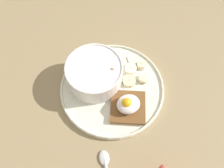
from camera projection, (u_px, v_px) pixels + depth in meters
ground_plane at (112, 91)px, 60.31cm from camera, size 120.00×120.00×2.00cm
plate at (112, 88)px, 58.70cm from camera, size 27.87×27.87×1.60cm
oatmeal_bowl at (95, 73)px, 56.47cm from camera, size 14.70×14.70×6.73cm
toast_slice at (128, 107)px, 55.26cm from camera, size 11.47×11.47×1.23cm
poached_egg at (128, 104)px, 53.41cm from camera, size 5.83×5.10×3.56cm
banana_slice_front at (141, 65)px, 60.82cm from camera, size 2.93×3.07×1.65cm
banana_slice_left at (129, 81)px, 58.75cm from camera, size 4.17×4.11×1.36cm
banana_slice_back at (122, 62)px, 61.26cm from camera, size 3.97×3.92×1.61cm
banana_slice_right at (143, 79)px, 58.96cm from camera, size 4.02×3.98×1.60cm
banana_slice_inner at (131, 69)px, 60.27cm from camera, size 4.75×4.78×1.70cm
banana_slice_outer at (132, 60)px, 61.69cm from camera, size 4.50×4.47×1.55cm
spoon at (106, 167)px, 50.04cm from camera, size 2.94×10.47×0.80cm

